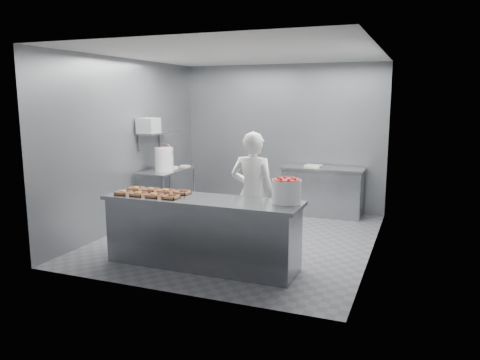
{
  "coord_description": "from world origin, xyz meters",
  "views": [
    {
      "loc": [
        2.59,
        -6.59,
        2.17
      ],
      "look_at": [
        0.08,
        -0.2,
        0.95
      ],
      "focal_mm": 35.0,
      "sensor_mm": 36.0,
      "label": 1
    }
  ],
  "objects_px": {
    "tray_5": "(151,190)",
    "tray_6": "(166,191)",
    "tray_7": "(182,193)",
    "tray_0": "(123,193)",
    "prep_table": "(167,186)",
    "tray_2": "(155,195)",
    "worker": "(253,194)",
    "back_counter": "(322,191)",
    "tray_4": "(136,189)",
    "tray_1": "(139,194)",
    "service_counter": "(202,232)",
    "tray_3": "(171,197)",
    "strawberry_tub": "(287,190)",
    "appliance": "(148,126)",
    "glaze_bucket": "(164,159)"
  },
  "relations": [
    {
      "from": "service_counter",
      "to": "worker",
      "type": "relative_size",
      "value": 1.52
    },
    {
      "from": "tray_0",
      "to": "tray_6",
      "type": "bearing_deg",
      "value": 31.9
    },
    {
      "from": "tray_2",
      "to": "tray_4",
      "type": "xyz_separation_m",
      "value": [
        -0.48,
        0.3,
        0.0
      ]
    },
    {
      "from": "tray_2",
      "to": "tray_6",
      "type": "distance_m",
      "value": 0.3
    },
    {
      "from": "tray_6",
      "to": "tray_7",
      "type": "relative_size",
      "value": 1.0
    },
    {
      "from": "tray_1",
      "to": "tray_2",
      "type": "height_order",
      "value": "same"
    },
    {
      "from": "tray_1",
      "to": "appliance",
      "type": "bearing_deg",
      "value": 118.24
    },
    {
      "from": "tray_0",
      "to": "tray_2",
      "type": "relative_size",
      "value": 1.0
    },
    {
      "from": "tray_0",
      "to": "tray_3",
      "type": "xyz_separation_m",
      "value": [
        0.72,
        0.0,
        -0.0
      ]
    },
    {
      "from": "back_counter",
      "to": "tray_0",
      "type": "xyz_separation_m",
      "value": [
        -1.98,
        -3.4,
        0.47
      ]
    },
    {
      "from": "tray_2",
      "to": "tray_3",
      "type": "distance_m",
      "value": 0.24
    },
    {
      "from": "tray_3",
      "to": "appliance",
      "type": "distance_m",
      "value": 2.47
    },
    {
      "from": "service_counter",
      "to": "tray_3",
      "type": "height_order",
      "value": "tray_3"
    },
    {
      "from": "tray_0",
      "to": "tray_4",
      "type": "xyz_separation_m",
      "value": [
        0.0,
        0.3,
        0.0
      ]
    },
    {
      "from": "service_counter",
      "to": "back_counter",
      "type": "bearing_deg",
      "value": 74.52
    },
    {
      "from": "tray_7",
      "to": "strawberry_tub",
      "type": "height_order",
      "value": "strawberry_tub"
    },
    {
      "from": "prep_table",
      "to": "back_counter",
      "type": "xyz_separation_m",
      "value": [
        2.55,
        1.3,
        -0.14
      ]
    },
    {
      "from": "tray_4",
      "to": "worker",
      "type": "relative_size",
      "value": 0.11
    },
    {
      "from": "back_counter",
      "to": "tray_4",
      "type": "distance_m",
      "value": 3.71
    },
    {
      "from": "tray_5",
      "to": "glaze_bucket",
      "type": "bearing_deg",
      "value": 114.89
    },
    {
      "from": "tray_7",
      "to": "strawberry_tub",
      "type": "distance_m",
      "value": 1.44
    },
    {
      "from": "tray_4",
      "to": "tray_5",
      "type": "distance_m",
      "value": 0.24
    },
    {
      "from": "tray_6",
      "to": "tray_7",
      "type": "height_order",
      "value": "tray_6"
    },
    {
      "from": "tray_0",
      "to": "worker",
      "type": "height_order",
      "value": "worker"
    },
    {
      "from": "tray_1",
      "to": "tray_0",
      "type": "bearing_deg",
      "value": 180.0
    },
    {
      "from": "back_counter",
      "to": "tray_0",
      "type": "relative_size",
      "value": 8.01
    },
    {
      "from": "tray_1",
      "to": "back_counter",
      "type": "bearing_deg",
      "value": 62.93
    },
    {
      "from": "prep_table",
      "to": "tray_1",
      "type": "height_order",
      "value": "tray_1"
    },
    {
      "from": "prep_table",
      "to": "service_counter",
      "type": "bearing_deg",
      "value": -49.76
    },
    {
      "from": "service_counter",
      "to": "tray_5",
      "type": "bearing_deg",
      "value": 169.88
    },
    {
      "from": "tray_7",
      "to": "worker",
      "type": "xyz_separation_m",
      "value": [
        0.79,
        0.56,
        -0.06
      ]
    },
    {
      "from": "tray_4",
      "to": "strawberry_tub",
      "type": "bearing_deg",
      "value": 0.01
    },
    {
      "from": "tray_1",
      "to": "appliance",
      "type": "distance_m",
      "value": 2.22
    },
    {
      "from": "tray_0",
      "to": "tray_6",
      "type": "height_order",
      "value": "same"
    },
    {
      "from": "tray_7",
      "to": "service_counter",
      "type": "bearing_deg",
      "value": -22.86
    },
    {
      "from": "tray_3",
      "to": "strawberry_tub",
      "type": "bearing_deg",
      "value": 11.79
    },
    {
      "from": "service_counter",
      "to": "appliance",
      "type": "distance_m",
      "value": 2.77
    },
    {
      "from": "prep_table",
      "to": "tray_7",
      "type": "xyz_separation_m",
      "value": [
        1.3,
        -1.8,
        0.33
      ]
    },
    {
      "from": "tray_4",
      "to": "tray_1",
      "type": "bearing_deg",
      "value": -51.23
    },
    {
      "from": "service_counter",
      "to": "back_counter",
      "type": "xyz_separation_m",
      "value": [
        0.9,
        3.25,
        -0.0
      ]
    },
    {
      "from": "service_counter",
      "to": "strawberry_tub",
      "type": "relative_size",
      "value": 7.27
    },
    {
      "from": "service_counter",
      "to": "back_counter",
      "type": "height_order",
      "value": "same"
    },
    {
      "from": "strawberry_tub",
      "to": "appliance",
      "type": "relative_size",
      "value": 1.04
    },
    {
      "from": "prep_table",
      "to": "tray_6",
      "type": "xyz_separation_m",
      "value": [
        1.05,
        -1.8,
        0.33
      ]
    },
    {
      "from": "service_counter",
      "to": "tray_6",
      "type": "height_order",
      "value": "tray_6"
    },
    {
      "from": "tray_5",
      "to": "tray_6",
      "type": "height_order",
      "value": "same"
    },
    {
      "from": "tray_1",
      "to": "appliance",
      "type": "height_order",
      "value": "appliance"
    },
    {
      "from": "tray_2",
      "to": "glaze_bucket",
      "type": "height_order",
      "value": "glaze_bucket"
    },
    {
      "from": "tray_5",
      "to": "tray_7",
      "type": "bearing_deg",
      "value": 0.0
    },
    {
      "from": "worker",
      "to": "glaze_bucket",
      "type": "relative_size",
      "value": 3.47
    }
  ]
}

